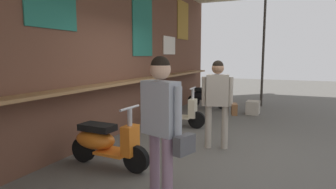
# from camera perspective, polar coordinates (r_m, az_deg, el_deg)

# --- Properties ---
(ground_plane) EXTENTS (34.81, 34.81, 0.00)m
(ground_plane) POSITION_cam_1_polar(r_m,az_deg,el_deg) (5.44, 6.09, -10.55)
(ground_plane) COLOR #56544F
(market_stall_facade) EXTENTS (12.43, 2.82, 3.86)m
(market_stall_facade) POSITION_cam_1_polar(r_m,az_deg,el_deg) (5.99, -10.92, 11.97)
(market_stall_facade) COLOR brown
(market_stall_facade) RESTS_ON ground_plane
(scooter_orange) EXTENTS (0.47, 1.40, 0.97)m
(scooter_orange) POSITION_cam_1_polar(r_m,az_deg,el_deg) (4.58, -12.56, -9.08)
(scooter_orange) COLOR orange
(scooter_orange) RESTS_ON ground_plane
(scooter_cream) EXTENTS (0.50, 1.40, 0.97)m
(scooter_cream) POSITION_cam_1_polar(r_m,az_deg,el_deg) (6.95, 1.03, -3.20)
(scooter_cream) COLOR beige
(scooter_cream) RESTS_ON ground_plane
(scooter_black) EXTENTS (0.46, 1.40, 0.97)m
(scooter_black) POSITION_cam_1_polar(r_m,az_deg,el_deg) (9.56, 7.45, -0.31)
(scooter_black) COLOR black
(scooter_black) RESTS_ON ground_plane
(shopper_with_handbag) EXTENTS (0.39, 0.67, 1.69)m
(shopper_with_handbag) POSITION_cam_1_polar(r_m,az_deg,el_deg) (3.14, -1.27, -4.43)
(shopper_with_handbag) COLOR gray
(shopper_with_handbag) RESTS_ON ground_plane
(shopper_browsing) EXTENTS (0.38, 0.65, 1.62)m
(shopper_browsing) POSITION_cam_1_polar(r_m,az_deg,el_deg) (5.29, 9.89, -0.29)
(shopper_browsing) COLOR #ADA393
(shopper_browsing) RESTS_ON ground_plane
(merchandise_crate) EXTENTS (0.45, 0.36, 0.39)m
(merchandise_crate) POSITION_cam_1_polar(r_m,az_deg,el_deg) (8.82, 16.46, -2.50)
(merchandise_crate) COLOR #B2A899
(merchandise_crate) RESTS_ON ground_plane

